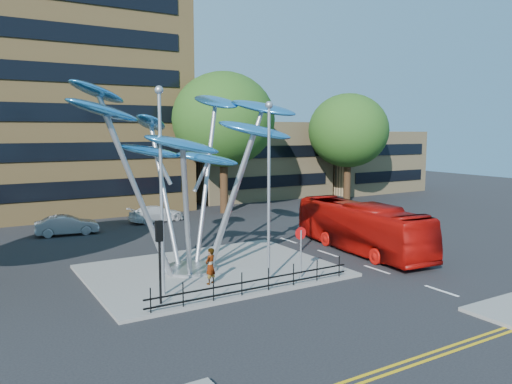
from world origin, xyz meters
TOP-DOWN VIEW (x-y plane):
  - ground at (0.00, 0.00)m, footprint 120.00×120.00m
  - traffic_island at (-1.00, 6.00)m, footprint 12.00×9.00m
  - double_yellow_near at (0.00, -6.00)m, footprint 40.00×0.12m
  - double_yellow_far at (0.00, -6.30)m, footprint 40.00×0.12m
  - brick_tower at (-6.00, 32.00)m, footprint 25.00×15.00m
  - low_building_near at (16.00, 30.00)m, footprint 15.00×8.00m
  - low_building_far at (30.00, 28.00)m, footprint 12.00×8.00m
  - tree_right at (8.00, 22.00)m, footprint 8.80×8.80m
  - tree_far at (22.00, 22.00)m, footprint 8.00×8.00m
  - leaf_sculpture at (-2.07, 6.68)m, footprint 12.72×9.54m
  - street_lamp_left at (-4.50, 3.50)m, footprint 0.36×0.36m
  - street_lamp_right at (0.50, 3.00)m, footprint 0.36×0.36m
  - traffic_light_island at (-5.00, 2.50)m, footprint 0.28×0.18m
  - no_entry_sign_island at (2.00, 2.52)m, footprint 0.60×0.10m
  - pedestrian_railing_front at (-1.00, 1.70)m, footprint 10.00×0.06m
  - red_bus at (8.50, 5.41)m, footprint 3.48×10.65m
  - pedestrian at (-2.12, 3.84)m, footprint 0.73×0.64m
  - parked_car_mid at (-5.54, 19.30)m, footprint 4.26×1.90m
  - parked_car_right at (1.46, 20.90)m, footprint 4.58×2.40m

SIDE VIEW (x-z plane):
  - ground at x=0.00m, z-range 0.00..0.00m
  - double_yellow_near at x=0.00m, z-range 0.00..0.01m
  - double_yellow_far at x=0.00m, z-range 0.00..0.01m
  - traffic_island at x=-1.00m, z-range 0.00..0.15m
  - pedestrian_railing_front at x=-1.00m, z-range 0.05..1.05m
  - parked_car_right at x=1.46m, z-range 0.00..1.27m
  - parked_car_mid at x=-5.54m, z-range 0.00..1.36m
  - pedestrian at x=-2.12m, z-range 0.15..1.82m
  - red_bus at x=8.50m, z-range 0.00..2.91m
  - no_entry_sign_island at x=2.00m, z-range 0.59..3.04m
  - traffic_light_island at x=-5.00m, z-range 0.90..4.33m
  - low_building_far at x=30.00m, z-range 0.00..7.00m
  - low_building_near at x=16.00m, z-range 0.00..8.00m
  - street_lamp_right at x=0.50m, z-range 0.94..9.24m
  - street_lamp_left at x=-4.50m, z-range 0.96..9.76m
  - leaf_sculpture at x=-2.07m, z-range 2.12..11.63m
  - tree_far at x=22.00m, z-range 1.70..12.51m
  - tree_right at x=8.00m, z-range 1.98..14.09m
  - brick_tower at x=-6.00m, z-range 0.00..30.00m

